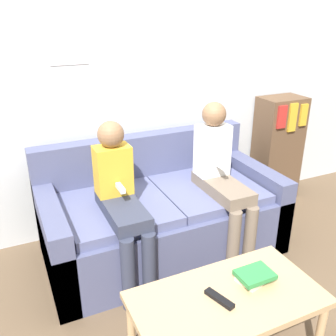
{
  "coord_description": "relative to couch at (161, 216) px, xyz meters",
  "views": [
    {
      "loc": [
        -1.01,
        -1.76,
        1.78
      ],
      "look_at": [
        0.0,
        0.43,
        0.75
      ],
      "focal_mm": 40.0,
      "sensor_mm": 36.0,
      "label": 1
    }
  ],
  "objects": [
    {
      "name": "tv_remote",
      "position": [
        -0.17,
        -1.11,
        0.15
      ],
      "size": [
        0.09,
        0.17,
        0.02
      ],
      "rotation": [
        0.0,
        0.0,
        0.31
      ],
      "color": "black",
      "rests_on": "coffee_table"
    },
    {
      "name": "person_right",
      "position": [
        0.4,
        -0.21,
        0.36
      ],
      "size": [
        0.24,
        0.6,
        1.17
      ],
      "color": "#756656",
      "rests_on": "ground_plane"
    },
    {
      "name": "bookshelf",
      "position": [
        1.41,
        0.35,
        0.22
      ],
      "size": [
        0.42,
        0.31,
        1.02
      ],
      "color": "brown",
      "rests_on": "ground_plane"
    },
    {
      "name": "book_stack",
      "position": [
        0.08,
        -1.06,
        0.17
      ],
      "size": [
        0.2,
        0.17,
        0.06
      ],
      "color": "silver",
      "rests_on": "coffee_table"
    },
    {
      "name": "wall_back",
      "position": [
        -0.0,
        0.55,
        1.0
      ],
      "size": [
        8.0,
        0.06,
        2.6
      ],
      "color": "silver",
      "rests_on": "ground_plane"
    },
    {
      "name": "coffee_table",
      "position": [
        -0.11,
        -1.1,
        0.09
      ],
      "size": [
        0.98,
        0.53,
        0.43
      ],
      "color": "tan",
      "rests_on": "ground_plane"
    },
    {
      "name": "couch",
      "position": [
        0.0,
        0.0,
        0.0
      ],
      "size": [
        1.78,
        0.91,
        0.86
      ],
      "color": "#4C5175",
      "rests_on": "ground_plane"
    },
    {
      "name": "ground_plane",
      "position": [
        0.0,
        -0.57,
        -0.3
      ],
      "size": [
        10.0,
        10.0,
        0.0
      ],
      "primitive_type": "plane",
      "color": "brown"
    },
    {
      "name": "person_left",
      "position": [
        -0.38,
        -0.21,
        0.34
      ],
      "size": [
        0.24,
        0.6,
        1.12
      ],
      "color": "#33384C",
      "rests_on": "ground_plane"
    }
  ]
}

